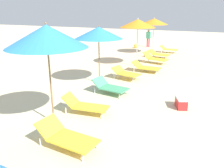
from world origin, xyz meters
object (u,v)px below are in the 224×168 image
Objects in this scene: umbrella_fifth at (138,23)px; person_walking_mid at (148,37)px; umbrella_third at (47,36)px; cooler_box at (181,103)px; umbrella_farthest at (154,21)px; lounger_third_inland at (66,136)px; lounger_farthest_inland at (159,54)px; lounger_fifth_shoreside at (155,58)px; lounger_fifth_inland at (146,67)px; umbrella_fourth at (99,33)px; lounger_farthest_shoreside at (169,49)px; beach_ball at (136,46)px; lounger_fourth_shoreside at (126,73)px; lounger_third_shoreside at (85,105)px; lounger_fourth_inland at (110,87)px.

umbrella_fifth reaches higher than person_walking_mid.
umbrella_third reaches higher than cooler_box.
umbrella_farthest is (-0.14, 4.07, -0.08)m from umbrella_fifth.
lounger_farthest_inland is (-0.57, 11.61, -0.00)m from lounger_third_inland.
person_walking_mid reaches higher than lounger_fifth_shoreside.
cooler_box is (4.72, -12.44, -0.71)m from person_walking_mid.
umbrella_third is 1.79× the size of lounger_fifth_shoreside.
lounger_fifth_inland is at bearing -156.82° from person_walking_mid.
person_walking_mid reaches higher than cooler_box.
umbrella_farthest reaches higher than lounger_fifth_inland.
umbrella_farthest is at bearing 91.94° from umbrella_fifth.
person_walking_mid is at bearing 122.54° from lounger_fifth_shoreside.
umbrella_fourth is 4.49m from cooler_box.
lounger_farthest_shoreside is at bearing 103.68° from cooler_box.
umbrella_fifth is at bearing -70.79° from beach_ball.
umbrella_fourth is (-0.54, 3.98, -0.28)m from umbrella_third.
lounger_third_inland is at bearing -77.36° from beach_ball.
umbrella_fifth is 7.05m from beach_ball.
lounger_fourth_shoreside is at bearing 140.69° from cooler_box.
lounger_fourth_shoreside is (0.31, 5.04, -2.20)m from umbrella_third.
lounger_fifth_shoreside is (0.19, 8.02, 0.05)m from lounger_third_shoreside.
umbrella_fourth reaches higher than person_walking_mid.
person_walking_mid is at bearing 107.22° from lounger_fourth_inland.
lounger_third_shoreside is 3.22m from cooler_box.
lounger_fourth_shoreside is at bearing -82.50° from lounger_fifth_shoreside.
umbrella_farthest is at bearing 120.43° from lounger_fifth_shoreside.
umbrella_third reaches higher than umbrella_fourth.
lounger_fourth_inland is at bearing 173.88° from cooler_box.
lounger_fifth_shoreside reaches higher than lounger_fourth_shoreside.
umbrella_farthest is at bearing 103.93° from lounger_fifth_inland.
lounger_fifth_inland is (-0.30, 7.65, -0.01)m from lounger_third_inland.
lounger_fourth_inland is 0.97× the size of lounger_farthest_inland.
umbrella_third is at bearing -140.70° from cooler_box.
beach_ball is at bearing 149.52° from person_walking_mid.
lounger_third_shoreside is (0.50, 0.94, -2.23)m from umbrella_third.
lounger_farthest_shoreside is at bearing 96.55° from lounger_fourth_inland.
umbrella_fourth is 7.09m from lounger_farthest_inland.
umbrella_farthest reaches higher than lounger_fifth_shoreside.
lounger_fifth_shoreside is 3.97m from lounger_farthest_shoreside.
umbrella_third is 1.90× the size of lounger_fifth_inland.
lounger_third_inland reaches higher than lounger_fourth_inland.
umbrella_farthest reaches higher than lounger_farthest_inland.
lounger_third_shoreside is at bearing 112.72° from lounger_third_inland.
umbrella_third is 1.10× the size of umbrella_farthest.
umbrella_fourth is 11.23m from person_walking_mid.
lounger_farthest_shoreside is (0.28, 9.99, 0.02)m from lounger_fourth_inland.
lounger_farthest_inland reaches higher than cooler_box.
umbrella_fifth is at bearing -97.43° from lounger_farthest_shoreside.
lounger_farthest_inland is at bearing -94.22° from lounger_farthest_shoreside.
umbrella_fourth is 2.42m from lounger_fourth_inland.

